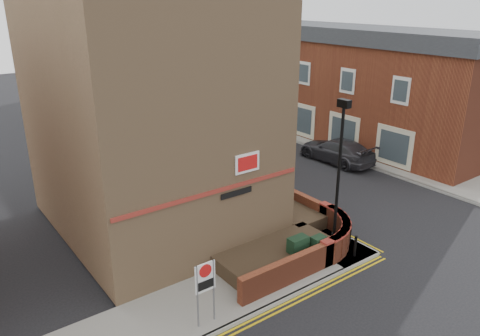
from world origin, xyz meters
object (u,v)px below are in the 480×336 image
lamppost (338,178)px  utility_cabinet_large (298,251)px  silver_car_near (232,155)px  zone_sign (205,282)px

lamppost → utility_cabinet_large: 3.24m
utility_cabinet_large → silver_car_near: (4.75, 10.95, -0.06)m
zone_sign → silver_car_near: size_ratio=0.55×
zone_sign → silver_car_near: bearing=51.2°
silver_car_near → lamppost: bearing=-87.8°
lamppost → zone_sign: 6.85m
lamppost → zone_sign: (-6.60, -0.70, -1.70)m
lamppost → zone_sign: lamppost is taller
utility_cabinet_large → zone_sign: zone_sign is taller
silver_car_near → zone_sign: bearing=-112.2°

